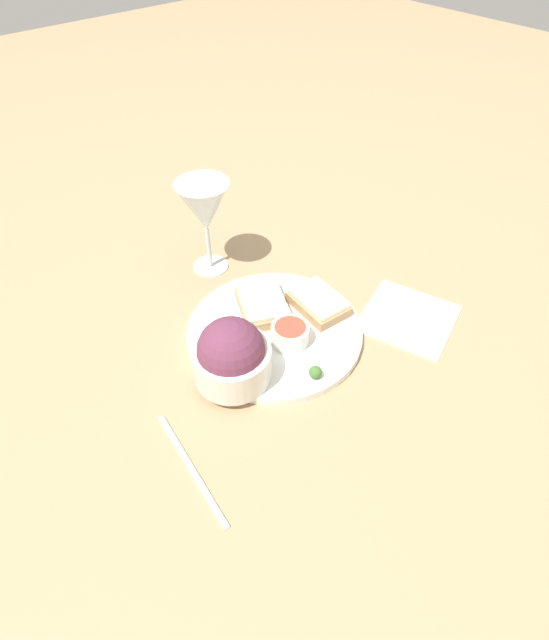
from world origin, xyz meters
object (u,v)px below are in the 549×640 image
object	(u,v)px
cheese_toast_near	(263,304)
napkin	(408,317)
fork	(191,468)
cheese_toast_far	(318,303)
salad_bowl	(232,356)
wine_glass	(204,209)
sauce_ramekin	(292,332)

from	to	relation	value
cheese_toast_near	napkin	size ratio (longest dim) A/B	0.68
napkin	fork	bearing A→B (deg)	88.50
fork	cheese_toast_near	bearing A→B (deg)	-58.48
cheese_toast_near	cheese_toast_far	bearing A→B (deg)	-128.67
salad_bowl	wine_glass	size ratio (longest dim) A/B	0.66
wine_glass	fork	bearing A→B (deg)	140.41
cheese_toast_near	cheese_toast_far	xyz separation A→B (m)	(-0.06, -0.07, 0.00)
salad_bowl	cheese_toast_far	bearing A→B (deg)	-84.37
salad_bowl	wine_glass	world-z (taller)	wine_glass
cheese_toast_near	fork	size ratio (longest dim) A/B	0.66
sauce_ramekin	cheese_toast_far	xyz separation A→B (m)	(0.03, -0.08, -0.01)
salad_bowl	fork	xyz separation A→B (m)	(-0.08, 0.13, -0.05)
wine_glass	salad_bowl	bearing A→B (deg)	150.89
cheese_toast_near	fork	world-z (taller)	cheese_toast_near
cheese_toast_near	cheese_toast_far	distance (m)	0.09
salad_bowl	cheese_toast_far	world-z (taller)	salad_bowl
salad_bowl	sauce_ramekin	xyz separation A→B (m)	(-0.01, -0.12, -0.02)
cheese_toast_far	fork	bearing A→B (deg)	106.63
sauce_ramekin	napkin	world-z (taller)	sauce_ramekin
napkin	wine_glass	bearing A→B (deg)	26.58
salad_bowl	cheese_toast_near	xyz separation A→B (m)	(0.08, -0.13, -0.03)
sauce_ramekin	wine_glass	world-z (taller)	wine_glass
cheese_toast_far	fork	world-z (taller)	cheese_toast_far
fork	salad_bowl	bearing A→B (deg)	-59.09
sauce_ramekin	cheese_toast_near	distance (m)	0.09
fork	napkin	bearing A→B (deg)	-91.50
napkin	salad_bowl	bearing A→B (deg)	73.54
cheese_toast_near	napkin	distance (m)	0.25
sauce_ramekin	cheese_toast_far	bearing A→B (deg)	-73.28
salad_bowl	cheese_toast_near	size ratio (longest dim) A/B	0.92
napkin	fork	size ratio (longest dim) A/B	0.98
salad_bowl	napkin	distance (m)	0.33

